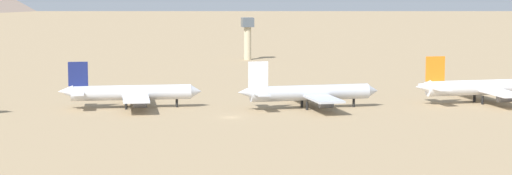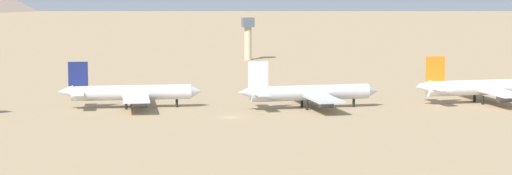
{
  "view_description": "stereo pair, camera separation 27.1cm",
  "coord_description": "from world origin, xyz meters",
  "px_view_note": "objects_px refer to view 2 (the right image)",
  "views": [
    {
      "loc": [
        -35.09,
        -241.72,
        36.74
      ],
      "look_at": [
        9.5,
        14.6,
        6.0
      ],
      "focal_mm": 66.17,
      "sensor_mm": 36.0,
      "label": 1
    },
    {
      "loc": [
        -34.83,
        -241.76,
        36.74
      ],
      "look_at": [
        9.5,
        14.6,
        6.0
      ],
      "focal_mm": 66.17,
      "sensor_mm": 36.0,
      "label": 2
    }
  ],
  "objects_px": {
    "parked_jet_navy_2": "(130,93)",
    "control_tower": "(248,34)",
    "parked_jet_orange_4": "(483,88)",
    "parked_jet_white_3": "(309,93)"
  },
  "relations": [
    {
      "from": "parked_jet_white_3",
      "to": "parked_jet_orange_4",
      "type": "height_order",
      "value": "parked_jet_orange_4"
    },
    {
      "from": "parked_jet_white_3",
      "to": "parked_jet_orange_4",
      "type": "xyz_separation_m",
      "value": [
        52.56,
        2.5,
        0.15
      ]
    },
    {
      "from": "parked_jet_orange_4",
      "to": "control_tower",
      "type": "bearing_deg",
      "value": 102.99
    },
    {
      "from": "parked_jet_white_3",
      "to": "parked_jet_orange_4",
      "type": "bearing_deg",
      "value": -1.03
    },
    {
      "from": "parked_jet_navy_2",
      "to": "parked_jet_white_3",
      "type": "relative_size",
      "value": 0.98
    },
    {
      "from": "control_tower",
      "to": "parked_jet_white_3",
      "type": "bearing_deg",
      "value": -93.08
    },
    {
      "from": "parked_jet_navy_2",
      "to": "control_tower",
      "type": "bearing_deg",
      "value": 69.9
    },
    {
      "from": "parked_jet_navy_2",
      "to": "parked_jet_white_3",
      "type": "xyz_separation_m",
      "value": [
        49.09,
        -9.47,
        0.09
      ]
    },
    {
      "from": "parked_jet_navy_2",
      "to": "control_tower",
      "type": "distance_m",
      "value": 157.2
    },
    {
      "from": "parked_jet_navy_2",
      "to": "parked_jet_orange_4",
      "type": "xyz_separation_m",
      "value": [
        101.65,
        -6.97,
        0.24
      ]
    }
  ]
}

